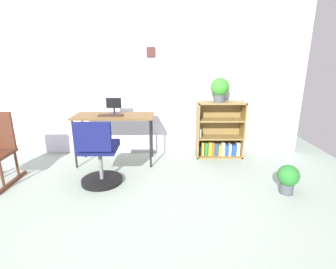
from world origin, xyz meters
The scene contains 9 objects.
ground_plane centered at (0.00, 0.00, 0.00)m, with size 6.24×6.24×0.00m, color #93A495.
wall_back centered at (0.00, 2.15, 1.29)m, with size 5.20×0.12×2.58m.
desk centered at (-0.39, 1.69, 0.68)m, with size 1.17×0.50×0.74m.
monitor centered at (-0.38, 1.73, 0.86)m, with size 0.22×0.17×0.25m.
keyboard centered at (-0.42, 1.62, 0.75)m, with size 0.35×0.13×0.02m, color #32221A.
office_chair centered at (-0.45, 0.94, 0.37)m, with size 0.52×0.55×0.86m.
bookshelf_low centered at (1.24, 1.95, 0.39)m, with size 0.74×0.30×0.90m.
potted_plant_on_shelf centered at (1.20, 1.90, 1.10)m, with size 0.28×0.28×0.37m.
potted_plant_floor centered at (1.81, 0.70, 0.20)m, with size 0.25×0.25×0.35m.
Camera 1 is at (0.37, -1.98, 1.52)m, focal length 27.07 mm.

